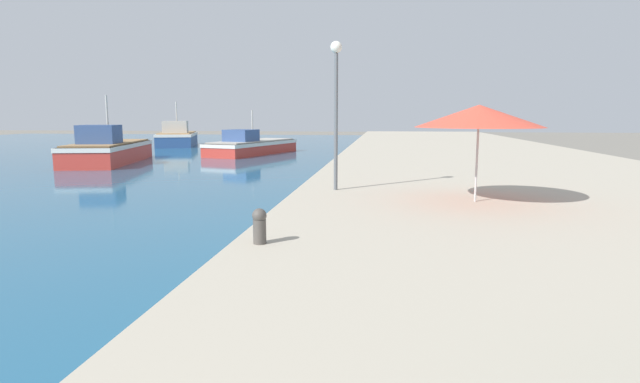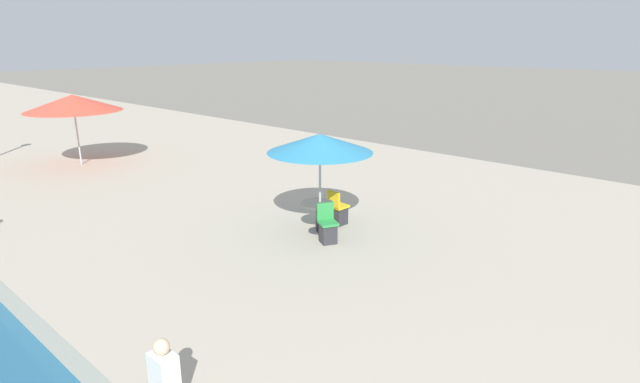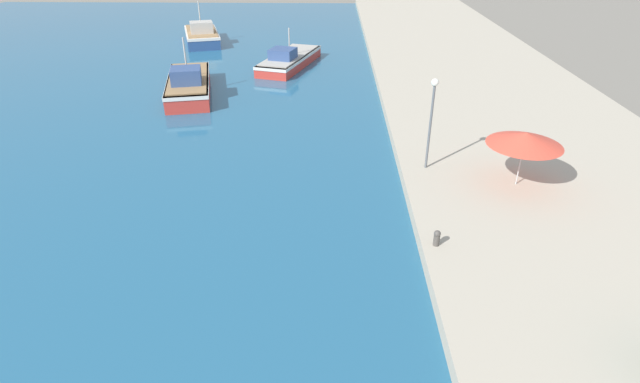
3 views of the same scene
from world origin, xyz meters
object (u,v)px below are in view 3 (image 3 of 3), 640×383
at_px(lamppost, 432,109).
at_px(fishing_boat_mid, 289,59).
at_px(fishing_boat_near, 189,84).
at_px(fishing_boat_far, 202,35).
at_px(mooring_bollard, 437,237).
at_px(cafe_umbrella_white, 525,139).

bearing_deg(lamppost, fishing_boat_mid, 111.71).
bearing_deg(fishing_boat_near, fishing_boat_far, 87.56).
bearing_deg(fishing_boat_far, lamppost, -75.85).
xyz_separation_m(fishing_boat_far, lamppost, (18.62, -31.01, 2.85)).
height_order(fishing_boat_far, lamppost, lamppost).
height_order(fishing_boat_far, mooring_bollard, fishing_boat_far).
distance_m(cafe_umbrella_white, lamppost, 4.41).
relative_size(fishing_boat_near, mooring_bollard, 14.66).
distance_m(fishing_boat_mid, mooring_bollard, 29.63).
distance_m(fishing_boat_near, fishing_boat_far, 17.86).
relative_size(mooring_bollard, lamppost, 0.14).
relative_size(fishing_boat_near, fishing_boat_far, 1.15).
bearing_deg(fishing_boat_mid, fishing_boat_near, -113.24).
relative_size(cafe_umbrella_white, lamppost, 0.75).
bearing_deg(mooring_bollard, fishing_boat_near, 126.12).
xyz_separation_m(mooring_bollard, lamppost, (0.71, 6.87, 2.74)).
height_order(fishing_boat_mid, lamppost, lamppost).
height_order(fishing_boat_mid, cafe_umbrella_white, fishing_boat_mid).
xyz_separation_m(cafe_umbrella_white, lamppost, (-3.99, 1.70, 0.78)).
relative_size(fishing_boat_far, lamppost, 1.83).
bearing_deg(fishing_boat_far, cafe_umbrella_white, -72.17).
bearing_deg(lamppost, mooring_bollard, -95.86).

